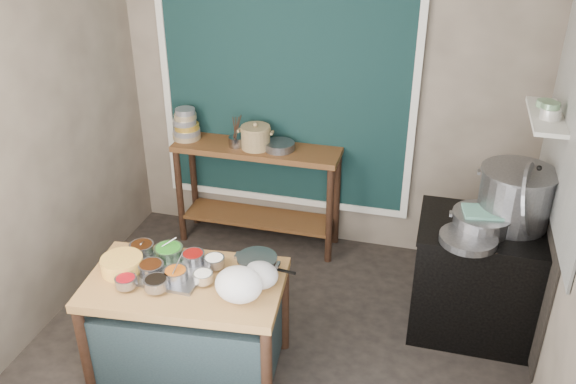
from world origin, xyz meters
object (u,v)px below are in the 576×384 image
(prep_table, at_px, (189,326))
(back_counter, at_px, (258,195))
(saucepan, at_px, (257,267))
(steamer, at_px, (481,221))
(stove_block, at_px, (478,280))
(ceramic_crock, at_px, (256,138))
(utensil_cup, at_px, (237,141))
(stock_pot, at_px, (515,197))
(yellow_basin, at_px, (122,265))
(condiment_tray, at_px, (165,272))

(prep_table, distance_m, back_counter, 1.69)
(saucepan, height_order, steamer, steamer)
(stove_block, bearing_deg, ceramic_crock, 159.73)
(stove_block, distance_m, utensil_cup, 2.25)
(back_counter, height_order, steamer, steamer)
(utensil_cup, height_order, stock_pot, stock_pot)
(saucepan, distance_m, stock_pot, 1.82)
(utensil_cup, distance_m, ceramic_crock, 0.18)
(yellow_basin, bearing_deg, prep_table, 1.83)
(saucepan, distance_m, ceramic_crock, 1.59)
(saucepan, relative_size, stock_pot, 0.51)
(back_counter, relative_size, ceramic_crock, 5.49)
(saucepan, bearing_deg, prep_table, -152.35)
(yellow_basin, xyz_separation_m, ceramic_crock, (0.37, 1.67, 0.24))
(prep_table, distance_m, ceramic_crock, 1.79)
(utensil_cup, xyz_separation_m, steamer, (2.01, -0.76, -0.05))
(ceramic_crock, bearing_deg, stove_block, -20.27)
(stove_block, distance_m, condiment_tray, 2.22)
(back_counter, distance_m, saucepan, 1.64)
(utensil_cup, bearing_deg, yellow_basin, -96.93)
(back_counter, distance_m, condiment_tray, 1.68)
(saucepan, bearing_deg, steamer, 34.99)
(ceramic_crock, bearing_deg, saucepan, -72.13)
(condiment_tray, bearing_deg, back_counter, 86.65)
(back_counter, height_order, stock_pot, stock_pot)
(saucepan, bearing_deg, ceramic_crock, 114.65)
(back_counter, bearing_deg, utensil_cup, -169.34)
(prep_table, xyz_separation_m, condiment_tray, (-0.15, 0.04, 0.39))
(back_counter, distance_m, steamer, 2.07)
(prep_table, bearing_deg, back_counter, 85.95)
(saucepan, height_order, stock_pot, stock_pot)
(stock_pot, relative_size, steamer, 1.28)
(steamer, bearing_deg, stove_block, 50.96)
(prep_table, relative_size, utensil_cup, 8.86)
(prep_table, relative_size, stock_pot, 2.41)
(stove_block, bearing_deg, utensil_cup, 161.32)
(utensil_cup, relative_size, ceramic_crock, 0.53)
(stove_block, xyz_separation_m, ceramic_crock, (-1.90, 0.70, 0.61))
(yellow_basin, distance_m, steamer, 2.40)
(back_counter, xyz_separation_m, condiment_tray, (-0.10, -1.65, 0.29))
(condiment_tray, distance_m, saucepan, 0.60)
(yellow_basin, xyz_separation_m, utensil_cup, (0.20, 1.67, 0.19))
(back_counter, distance_m, yellow_basin, 1.77)
(stock_pot, bearing_deg, prep_table, -152.37)
(condiment_tray, xyz_separation_m, ceramic_crock, (0.10, 1.62, 0.28))
(utensil_cup, relative_size, steamer, 0.35)
(condiment_tray, distance_m, ceramic_crock, 1.65)
(saucepan, distance_m, utensil_cup, 1.64)
(prep_table, bearing_deg, condiment_tray, 159.55)
(back_counter, bearing_deg, condiment_tray, -93.35)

